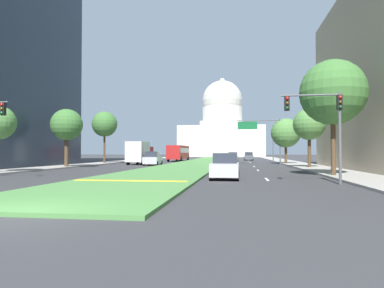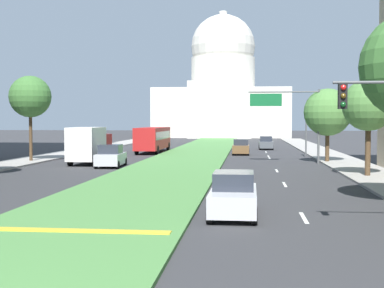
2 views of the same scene
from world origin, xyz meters
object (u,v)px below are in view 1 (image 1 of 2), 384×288
Objects in this scene: street_tree_right_near at (333,93)px; sedan_lead_stopped at (225,167)px; traffic_light_near_right at (324,117)px; street_tree_left_far at (105,124)px; sedan_midblock at (153,159)px; overhead_guide_sign at (263,132)px; street_tree_right_far at (286,133)px; traffic_light_far_right at (273,143)px; street_tree_right_mid at (309,124)px; street_tree_left_mid at (67,125)px; city_bus at (178,152)px; sedan_distant at (233,157)px; sedan_far_horizon at (249,156)px; capitol_building at (222,129)px; box_truck_delivery at (140,153)px.

street_tree_right_near reaches higher than sedan_lead_stopped.
traffic_light_near_right is 1.15× the size of sedan_lead_stopped.
street_tree_left_far is 1.86× the size of sedan_midblock.
overhead_guide_sign is 0.98× the size of street_tree_right_far.
overhead_guide_sign is at bearing 2.80° from street_tree_left_far.
traffic_light_far_right is 0.80× the size of street_tree_right_mid.
street_tree_left_mid is 12.59m from street_tree_left_far.
sedan_distant is at bearing -15.27° from city_bus.
sedan_distant is at bearing -105.75° from sedan_far_horizon.
overhead_guide_sign is at bearing -167.05° from street_tree_right_far.
street_tree_left_mid is at bearing -86.61° from street_tree_left_far.
sedan_distant is at bearing 58.46° from sedan_midblock.
traffic_light_near_right is 0.79× the size of street_tree_left_mid.
capitol_building is 3.55× the size of street_tree_right_near.
city_bus is (-18.18, 13.56, -2.73)m from street_tree_right_far.
street_tree_left_far is at bearing 159.74° from street_tree_right_mid.
box_truck_delivery is 17.01m from city_bus.
capitol_building reaches higher than street_tree_left_mid.
box_truck_delivery reaches higher than sedan_lead_stopped.
street_tree_left_far reaches higher than street_tree_right_far.
street_tree_right_mid is 12.07m from street_tree_right_far.
traffic_light_near_right is at bearing -69.54° from city_bus.
street_tree_right_mid reaches higher than overhead_guide_sign.
box_truck_delivery is at bearing -98.72° from city_bus.
traffic_light_near_right is 0.80× the size of street_tree_right_mid.
traffic_light_near_right is at bearing -84.10° from capitol_building.
street_tree_right_near is (1.11, -31.79, 2.79)m from traffic_light_far_right.
city_bus is (-16.26, 43.59, -2.03)m from traffic_light_near_right.
box_truck_delivery is (-18.84, 26.77, -2.12)m from traffic_light_near_right.
street_tree_right_mid is 20.26m from sedan_midblock.
street_tree_left_mid is 0.60× the size of city_bus.
overhead_guide_sign reaches higher than sedan_midblock.
street_tree_right_far is 0.60× the size of city_bus.
sedan_midblock is at bearing -160.27° from overhead_guide_sign.
street_tree_right_near is 27.83m from street_tree_left_mid.
traffic_light_far_right is at bearing -75.98° from sedan_far_horizon.
box_truck_delivery is at bearing 133.24° from sedan_midblock.
street_tree_left_mid is (-12.99, -90.59, -5.54)m from capitol_building.
street_tree_right_far is (3.23, 0.74, -0.18)m from overhead_guide_sign.
box_truck_delivery is at bearing -95.65° from capitol_building.
capitol_building is 4.63× the size of overhead_guide_sign.
street_tree_left_mid is at bearing 145.78° from sedan_lead_stopped.
street_tree_right_far is (1.07, -7.35, 1.19)m from traffic_light_far_right.
traffic_light_far_right is 0.79× the size of street_tree_left_mid.
sedan_far_horizon is (8.22, -54.40, -9.55)m from capitol_building.
street_tree_right_mid reaches higher than city_bus.
street_tree_right_far reaches higher than city_bus.
overhead_guide_sign reaches higher than traffic_light_far_right.
sedan_midblock reaches higher than sedan_lead_stopped.
overhead_guide_sign is at bearing -43.74° from city_bus.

